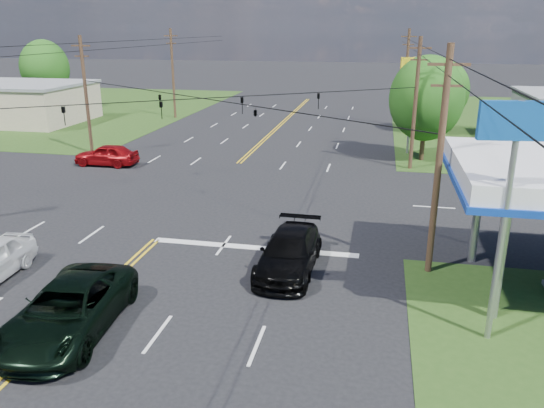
% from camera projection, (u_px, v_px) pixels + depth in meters
% --- Properties ---
extents(ground, '(280.00, 280.00, 0.00)m').
position_uv_depth(ground, '(206.00, 193.00, 33.79)').
color(ground, black).
rests_on(ground, ground).
extents(grass_nw, '(46.00, 48.00, 0.03)m').
position_uv_depth(grass_nw, '(30.00, 108.00, 70.14)').
color(grass_nw, '#244315').
rests_on(grass_nw, ground).
extents(stop_bar, '(10.00, 0.50, 0.02)m').
position_uv_depth(stop_bar, '(254.00, 248.00, 25.40)').
color(stop_bar, silver).
rests_on(stop_bar, ground).
extents(retail_nw, '(16.00, 11.00, 4.00)m').
position_uv_depth(retail_nw, '(11.00, 103.00, 59.27)').
color(retail_nw, tan).
rests_on(retail_nw, ground).
extents(pole_se, '(1.60, 0.28, 9.50)m').
position_uv_depth(pole_se, '(439.00, 161.00, 21.42)').
color(pole_se, '#3F2D1A').
rests_on(pole_se, ground).
extents(pole_nw, '(1.60, 0.28, 9.50)m').
position_uv_depth(pole_nw, '(86.00, 94.00, 43.05)').
color(pole_nw, '#3F2D1A').
rests_on(pole_nw, ground).
extents(pole_ne, '(1.60, 0.28, 9.50)m').
position_uv_depth(pole_ne, '(415.00, 103.00, 38.16)').
color(pole_ne, '#3F2D1A').
rests_on(pole_ne, ground).
extents(pole_left_far, '(1.60, 0.28, 10.00)m').
position_uv_depth(pole_left_far, '(173.00, 73.00, 60.64)').
color(pole_left_far, '#3F2D1A').
rests_on(pole_left_far, ground).
extents(pole_right_far, '(1.60, 0.28, 10.00)m').
position_uv_depth(pole_right_far, '(406.00, 77.00, 55.75)').
color(pole_right_far, '#3F2D1A').
rests_on(pole_right_far, ground).
extents(span_wire_signals, '(26.00, 18.00, 1.13)m').
position_uv_depth(span_wire_signals, '(203.00, 98.00, 31.89)').
color(span_wire_signals, black).
rests_on(span_wire_signals, ground).
extents(power_lines, '(26.04, 100.00, 0.64)m').
position_uv_depth(power_lines, '(189.00, 55.00, 29.21)').
color(power_lines, black).
rests_on(power_lines, ground).
extents(tree_right_a, '(5.70, 5.70, 8.18)m').
position_uv_depth(tree_right_a, '(427.00, 98.00, 40.77)').
color(tree_right_a, '#3F2D1A').
rests_on(tree_right_a, ground).
extents(tree_right_b, '(4.94, 4.94, 7.09)m').
position_uv_depth(tree_right_b, '(443.00, 91.00, 51.67)').
color(tree_right_b, '#3F2D1A').
rests_on(tree_right_b, ground).
extents(tree_far_l, '(6.08, 6.08, 8.72)m').
position_uv_depth(tree_far_l, '(45.00, 68.00, 67.94)').
color(tree_far_l, '#3F2D1A').
rests_on(tree_far_l, ground).
extents(pickup_dkgreen, '(3.44, 6.57, 1.76)m').
position_uv_depth(pickup_dkgreen, '(69.00, 309.00, 18.11)').
color(pickup_dkgreen, black).
rests_on(pickup_dkgreen, ground).
extents(suv_black, '(2.45, 5.78, 1.66)m').
position_uv_depth(suv_black, '(289.00, 252.00, 22.84)').
color(suv_black, black).
rests_on(suv_black, ground).
extents(sedan_red, '(4.83, 1.98, 1.64)m').
position_uv_depth(sedan_red, '(106.00, 155.00, 40.48)').
color(sedan_red, maroon).
rests_on(sedan_red, ground).
extents(polesign_se, '(2.36, 0.51, 8.01)m').
position_uv_depth(polesign_se, '(514.00, 156.00, 16.02)').
color(polesign_se, '#A5A5AA').
rests_on(polesign_se, ground).
extents(polesign_ne, '(2.17, 0.72, 7.87)m').
position_uv_depth(polesign_ne, '(413.00, 79.00, 42.66)').
color(polesign_ne, '#A5A5AA').
rests_on(polesign_ne, ground).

